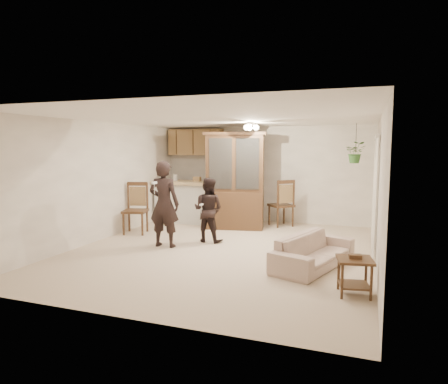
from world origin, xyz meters
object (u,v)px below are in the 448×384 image
(adult, at_px, (164,202))
(chair_hutch_right, at_px, (281,213))
(china_hutch, at_px, (235,182))
(side_table, at_px, (354,276))
(chair_bar, at_px, (136,219))
(child, at_px, (208,210))
(chair_hutch_left, at_px, (214,210))
(sofa, at_px, (314,245))

(adult, relative_size, chair_hutch_right, 1.54)
(china_hutch, height_order, side_table, china_hutch)
(side_table, height_order, chair_bar, chair_bar)
(chair_bar, relative_size, chair_hutch_right, 1.00)
(child, distance_m, chair_hutch_right, 2.45)
(china_hutch, height_order, chair_hutch_right, china_hutch)
(adult, height_order, chair_hutch_left, adult)
(sofa, bearing_deg, chair_hutch_right, 39.35)
(child, height_order, chair_hutch_left, child)
(sofa, distance_m, child, 2.55)
(sofa, xyz_separation_m, side_table, (0.67, -1.11, -0.11))
(sofa, relative_size, chair_hutch_left, 2.01)
(sofa, distance_m, chair_hutch_left, 4.60)
(sofa, bearing_deg, chair_hutch_left, 60.90)
(child, distance_m, side_table, 3.70)
(chair_hutch_left, relative_size, chair_hutch_right, 0.80)
(chair_hutch_left, bearing_deg, chair_bar, -91.10)
(sofa, relative_size, chair_hutch_right, 1.60)
(adult, distance_m, chair_hutch_left, 3.11)
(side_table, bearing_deg, child, 144.18)
(china_hutch, bearing_deg, side_table, -62.78)
(chair_bar, xyz_separation_m, chair_hutch_right, (2.95, 2.00, 0.00))
(chair_bar, bearing_deg, sofa, -32.15)
(chair_bar, xyz_separation_m, chair_hutch_left, (1.07, 2.19, -0.07))
(adult, xyz_separation_m, chair_bar, (-1.20, 0.85, -0.57))
(side_table, relative_size, chair_bar, 0.48)
(child, height_order, side_table, child)
(adult, bearing_deg, china_hutch, -111.98)
(child, height_order, chair_hutch_right, child)
(chair_hutch_left, height_order, chair_hutch_right, chair_hutch_right)
(adult, height_order, side_table, adult)
(sofa, distance_m, chair_bar, 4.34)
(child, relative_size, side_table, 2.43)
(chair_hutch_right, bearing_deg, sofa, 68.83)
(side_table, bearing_deg, chair_hutch_right, 113.67)
(chair_bar, height_order, chair_hutch_left, chair_bar)
(side_table, bearing_deg, adult, 158.11)
(adult, height_order, child, adult)
(china_hutch, bearing_deg, adult, -120.69)
(child, distance_m, chair_hutch_left, 2.51)
(child, relative_size, chair_hutch_left, 1.45)
(sofa, bearing_deg, chair_bar, 92.45)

